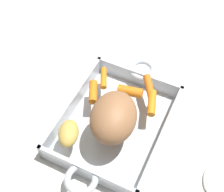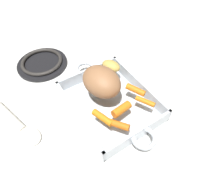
{
  "view_description": "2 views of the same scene",
  "coord_description": "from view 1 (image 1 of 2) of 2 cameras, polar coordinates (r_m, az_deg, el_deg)",
  "views": [
    {
      "loc": [
        -0.34,
        -0.15,
        0.62
      ],
      "look_at": [
        0.03,
        0.02,
        0.07
      ],
      "focal_mm": 49.7,
      "sensor_mm": 36.0,
      "label": 1
    },
    {
      "loc": [
        0.31,
        -0.2,
        0.49
      ],
      "look_at": [
        0.02,
        -0.01,
        0.07
      ],
      "focal_mm": 31.13,
      "sensor_mm": 36.0,
      "label": 2
    }
  ],
  "objects": [
    {
      "name": "baby_carrot_northwest",
      "position": [
        0.71,
        -3.49,
        0.77
      ],
      "size": [
        0.06,
        0.04,
        0.02
      ],
      "primitive_type": "cylinder",
      "rotation": [
        1.53,
        0.0,
        5.16
      ],
      "color": "orange",
      "rests_on": "roasting_dish"
    },
    {
      "name": "baby_carrot_northeast",
      "position": [
        0.74,
        -1.55,
        3.32
      ],
      "size": [
        0.06,
        0.04,
        0.02
      ],
      "primitive_type": "cylinder",
      "rotation": [
        1.6,
        0.0,
        5.16
      ],
      "color": "orange",
      "rests_on": "roasting_dish"
    },
    {
      "name": "potato_near_roast",
      "position": [
        0.65,
        -8.0,
        -6.8
      ],
      "size": [
        0.07,
        0.06,
        0.03
      ],
      "primitive_type": "ellipsoid",
      "rotation": [
        0.0,
        0.0,
        0.38
      ],
      "color": "gold",
      "rests_on": "roasting_dish"
    },
    {
      "name": "pork_roast",
      "position": [
        0.63,
        0.28,
        -3.92
      ],
      "size": [
        0.14,
        0.12,
        0.08
      ],
      "primitive_type": "ellipsoid",
      "rotation": [
        0.0,
        0.0,
        0.2
      ],
      "color": "#9D6A44",
      "rests_on": "roasting_dish"
    },
    {
      "name": "ground_plane",
      "position": [
        0.72,
        0.6,
        -5.59
      ],
      "size": [
        2.02,
        2.02,
        0.0
      ],
      "primitive_type": "plane",
      "color": "white"
    },
    {
      "name": "baby_carrot_southwest",
      "position": [
        0.72,
        6.89,
        1.57
      ],
      "size": [
        0.06,
        0.05,
        0.02
      ],
      "primitive_type": "cylinder",
      "rotation": [
        1.49,
        0.0,
        2.15
      ],
      "color": "orange",
      "rests_on": "roasting_dish"
    },
    {
      "name": "roasting_dish",
      "position": [
        0.71,
        0.61,
        -4.96
      ],
      "size": [
        0.38,
        0.23,
        0.05
      ],
      "color": "silver",
      "rests_on": "ground_plane"
    },
    {
      "name": "baby_carrot_short",
      "position": [
        0.7,
        7.35,
        -1.28
      ],
      "size": [
        0.07,
        0.04,
        0.02
      ],
      "primitive_type": "cylinder",
      "rotation": [
        1.56,
        0.0,
        1.87
      ],
      "color": "orange",
      "rests_on": "roasting_dish"
    },
    {
      "name": "baby_carrot_long",
      "position": [
        0.71,
        3.37,
        0.85
      ],
      "size": [
        0.03,
        0.06,
        0.03
      ],
      "primitive_type": "cylinder",
      "rotation": [
        1.5,
        0.0,
        0.14
      ],
      "color": "orange",
      "rests_on": "roasting_dish"
    }
  ]
}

